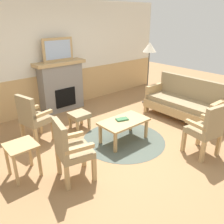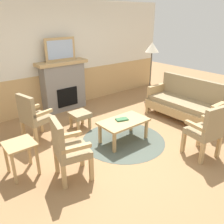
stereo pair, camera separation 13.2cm
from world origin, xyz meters
name	(u,v)px [view 1 (the left image)]	position (x,y,z in m)	size (l,w,h in m)	color
ground_plane	(124,143)	(0.00, 0.00, 0.00)	(14.00, 14.00, 0.00)	#997047
wall_back	(54,59)	(0.00, 2.60, 1.31)	(7.20, 0.14, 2.70)	silver
fireplace	(61,86)	(0.00, 2.35, 0.65)	(1.30, 0.44, 1.28)	gray
framed_picture	(58,50)	(0.00, 2.35, 1.56)	(0.80, 0.04, 0.56)	tan
couch	(183,103)	(1.88, -0.08, 0.40)	(0.70, 1.80, 0.98)	tan
coffee_table	(124,123)	(0.07, 0.07, 0.39)	(0.96, 0.56, 0.44)	tan
round_rug	(124,140)	(0.07, 0.07, 0.00)	(1.66, 1.66, 0.01)	#4C564C
book_on_table	(122,119)	(0.06, 0.12, 0.46)	(0.23, 0.14, 0.03)	#33663D
footstool	(79,116)	(-0.28, 1.13, 0.28)	(0.40, 0.40, 0.36)	tan
armchair_near_fireplace	(33,117)	(-1.28, 1.19, 0.54)	(0.57, 0.57, 0.98)	tan
armchair_by_window_left	(70,148)	(-1.34, -0.26, 0.54)	(0.57, 0.57, 0.98)	tan
armchair_front_left	(207,128)	(0.79, -1.25, 0.54)	(0.55, 0.55, 0.98)	tan
side_table	(22,151)	(-1.86, 0.30, 0.43)	(0.44, 0.44, 0.55)	tan
floor_lamp_by_couch	(149,51)	(2.07, 1.22, 1.45)	(0.36, 0.36, 1.68)	#332D28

